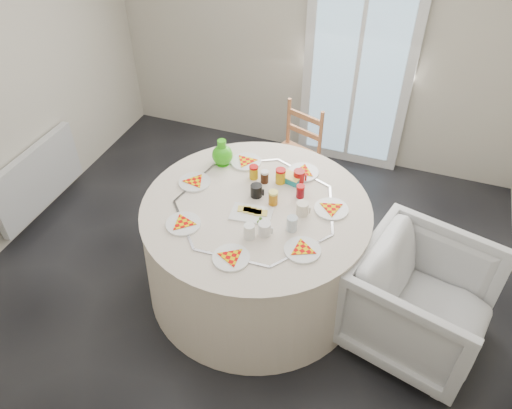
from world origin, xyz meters
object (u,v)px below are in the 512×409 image
(radiator, at_px, (38,178))
(armchair, at_px, (421,302))
(wooden_chair, at_px, (292,154))
(green_pitcher, at_px, (222,154))
(table, at_px, (256,248))

(radiator, relative_size, armchair, 1.17)
(radiator, xyz_separation_m, wooden_chair, (1.98, 0.97, 0.09))
(green_pitcher, bearing_deg, wooden_chair, 85.51)
(wooden_chair, xyz_separation_m, green_pitcher, (-0.34, -0.73, 0.40))
(green_pitcher, bearing_deg, table, -22.63)
(radiator, bearing_deg, table, -3.75)
(table, bearing_deg, green_pitcher, 137.16)
(radiator, height_order, green_pitcher, green_pitcher)
(wooden_chair, bearing_deg, radiator, -133.72)
(wooden_chair, relative_size, armchair, 1.05)
(table, xyz_separation_m, wooden_chair, (-0.07, 1.10, 0.09))
(radiator, xyz_separation_m, armchair, (3.23, -0.23, 0.01))
(table, bearing_deg, wooden_chair, 93.49)
(armchair, bearing_deg, table, 100.09)
(radiator, relative_size, green_pitcher, 4.96)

